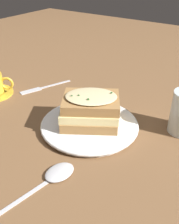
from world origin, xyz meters
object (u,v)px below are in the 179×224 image
at_px(sandwich, 90,110).
at_px(fork, 40,88).
at_px(spoon, 56,175).
at_px(dinner_plate, 90,125).

relative_size(sandwich, fork, 1.00).
relative_size(sandwich, spoon, 0.92).
bearing_deg(dinner_plate, sandwich, -81.64).
distance_m(dinner_plate, spoon, 0.18).
bearing_deg(fork, dinner_plate, -177.78).
xyz_separation_m(sandwich, spoon, (-0.04, 0.18, -0.05)).
height_order(dinner_plate, sandwich, sandwich).
bearing_deg(spoon, dinner_plate, 113.17).
bearing_deg(sandwich, fork, -19.16).
xyz_separation_m(sandwich, fork, (0.26, -0.09, -0.05)).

